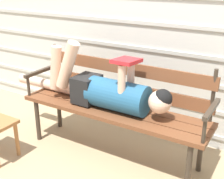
# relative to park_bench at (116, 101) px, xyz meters

# --- Properties ---
(ground_plane) EXTENTS (12.00, 12.00, 0.00)m
(ground_plane) POSITION_rel_park_bench_xyz_m (-0.00, -0.12, -0.52)
(ground_plane) COLOR tan
(house_siding) EXTENTS (5.20, 0.08, 2.29)m
(house_siding) POSITION_rel_park_bench_xyz_m (-0.00, 0.56, 0.63)
(house_siding) COLOR beige
(house_siding) RESTS_ON ground
(park_bench) EXTENTS (1.76, 0.43, 0.91)m
(park_bench) POSITION_rel_park_bench_xyz_m (0.00, 0.00, 0.00)
(park_bench) COLOR brown
(park_bench) RESTS_ON ground
(reclining_person) EXTENTS (1.73, 0.27, 0.58)m
(reclining_person) POSITION_rel_park_bench_xyz_m (-0.08, -0.07, 0.12)
(reclining_person) COLOR #23567A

